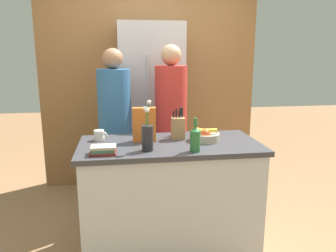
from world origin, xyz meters
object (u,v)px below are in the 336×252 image
(knife_block, at_px, (178,128))
(coffee_mug, at_px, (99,135))
(person_at_sink, at_px, (115,124))
(refrigerator, at_px, (151,111))
(cereal_box, at_px, (144,125))
(fruit_bowl, at_px, (205,136))
(flower_vase, at_px, (147,135))
(person_in_blue, at_px, (171,121))
(bottle_oil, at_px, (181,124))
(bottle_vinegar, at_px, (195,138))
(book_stack, at_px, (103,150))

(knife_block, relative_size, coffee_mug, 2.28)
(coffee_mug, relative_size, person_at_sink, 0.07)
(refrigerator, height_order, cereal_box, refrigerator)
(refrigerator, bearing_deg, cereal_box, -98.04)
(fruit_bowl, distance_m, flower_vase, 0.54)
(flower_vase, xyz_separation_m, person_in_blue, (0.31, 0.84, -0.07))
(knife_block, xyz_separation_m, person_at_sink, (-0.53, 0.58, -0.07))
(coffee_mug, distance_m, bottle_oil, 0.70)
(refrigerator, bearing_deg, bottle_oil, -80.04)
(knife_block, xyz_separation_m, flower_vase, (-0.28, -0.30, 0.02))
(knife_block, bearing_deg, person_at_sink, 132.26)
(cereal_box, distance_m, coffee_mug, 0.39)
(refrigerator, distance_m, knife_block, 1.12)
(knife_block, xyz_separation_m, bottle_vinegar, (0.06, -0.37, 0.00))
(knife_block, bearing_deg, bottle_oil, 71.10)
(knife_block, xyz_separation_m, bottle_oil, (0.05, 0.14, 0.00))
(fruit_bowl, distance_m, bottle_vinegar, 0.32)
(cereal_box, height_order, book_stack, cereal_box)
(refrigerator, relative_size, flower_vase, 5.20)
(coffee_mug, xyz_separation_m, person_in_blue, (0.67, 0.49, 0.00))
(flower_vase, bearing_deg, cereal_box, 90.33)
(cereal_box, distance_m, bottle_oil, 0.38)
(bottle_vinegar, distance_m, person_in_blue, 0.91)
(flower_vase, xyz_separation_m, bottle_oil, (0.33, 0.44, -0.02))
(fruit_bowl, height_order, flower_vase, flower_vase)
(person_at_sink, bearing_deg, coffee_mug, -78.75)
(book_stack, bearing_deg, flower_vase, 7.10)
(flower_vase, distance_m, person_at_sink, 0.92)
(refrigerator, height_order, coffee_mug, refrigerator)
(refrigerator, xyz_separation_m, flower_vase, (-0.16, -1.41, 0.07))
(flower_vase, bearing_deg, person_at_sink, 105.50)
(cereal_box, relative_size, person_at_sink, 0.17)
(refrigerator, relative_size, person_in_blue, 1.14)
(person_at_sink, bearing_deg, book_stack, -70.63)
(cereal_box, bearing_deg, bottle_oil, 27.81)
(book_stack, bearing_deg, person_at_sink, 85.30)
(cereal_box, distance_m, person_at_sink, 0.67)
(coffee_mug, bearing_deg, person_in_blue, 35.89)
(coffee_mug, bearing_deg, book_stack, -83.31)
(knife_block, distance_m, flower_vase, 0.41)
(cereal_box, height_order, coffee_mug, cereal_box)
(book_stack, bearing_deg, bottle_oil, 36.45)
(cereal_box, xyz_separation_m, bottle_oil, (0.33, 0.18, -0.04))
(fruit_bowl, xyz_separation_m, coffee_mug, (-0.85, 0.14, -0.00))
(cereal_box, height_order, bottle_oil, cereal_box)
(flower_vase, bearing_deg, refrigerator, 83.52)
(refrigerator, relative_size, person_at_sink, 1.17)
(fruit_bowl, bearing_deg, bottle_vinegar, -117.56)
(book_stack, xyz_separation_m, person_at_sink, (0.08, 0.92, -0.01))
(refrigerator, bearing_deg, person_in_blue, -75.59)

